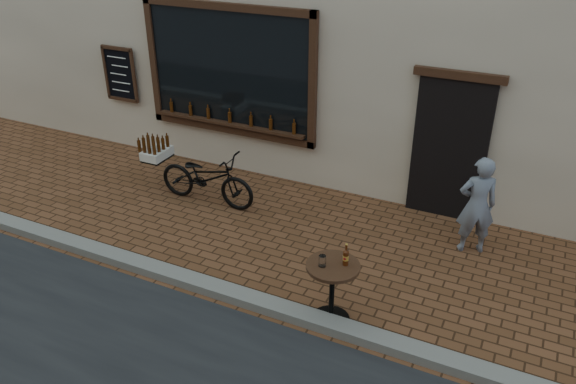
% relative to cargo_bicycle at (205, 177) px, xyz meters
% --- Properties ---
extents(ground, '(90.00, 90.00, 0.00)m').
position_rel_cargo_bicycle_xyz_m(ground, '(1.68, -2.18, -0.46)').
color(ground, '#54301B').
rests_on(ground, ground).
extents(kerb, '(90.00, 0.25, 0.12)m').
position_rel_cargo_bicycle_xyz_m(kerb, '(1.68, -1.98, -0.40)').
color(kerb, slate).
rests_on(kerb, ground).
extents(cargo_bicycle, '(2.03, 0.62, 0.96)m').
position_rel_cargo_bicycle_xyz_m(cargo_bicycle, '(0.00, 0.00, 0.00)').
color(cargo_bicycle, black).
rests_on(cargo_bicycle, ground).
extents(bistro_table, '(0.62, 0.62, 1.07)m').
position_rel_cargo_bicycle_xyz_m(bistro_table, '(2.95, -1.83, 0.11)').
color(bistro_table, black).
rests_on(bistro_table, ground).
extents(pedestrian, '(0.62, 0.52, 1.44)m').
position_rel_cargo_bicycle_xyz_m(pedestrian, '(4.17, 0.44, 0.26)').
color(pedestrian, slate).
rests_on(pedestrian, ground).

